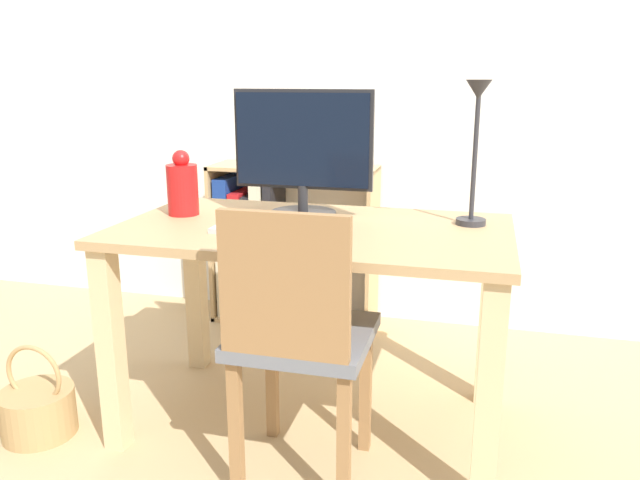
{
  "coord_description": "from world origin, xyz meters",
  "views": [
    {
      "loc": [
        0.54,
        -1.95,
        1.21
      ],
      "look_at": [
        0.0,
        0.1,
        0.65
      ],
      "focal_mm": 35.0,
      "sensor_mm": 36.0,
      "label": 1
    }
  ],
  "objects_px": {
    "chair": "(298,334)",
    "basket": "(38,410)",
    "monitor": "(303,148)",
    "vase": "(182,187)",
    "desk_lamp": "(476,139)",
    "bookshelf": "(266,241)",
    "keyboard": "(268,231)"
  },
  "relations": [
    {
      "from": "vase",
      "to": "desk_lamp",
      "type": "relative_size",
      "value": 0.49
    },
    {
      "from": "vase",
      "to": "desk_lamp",
      "type": "distance_m",
      "value": 1.03
    },
    {
      "from": "monitor",
      "to": "desk_lamp",
      "type": "height_order",
      "value": "desk_lamp"
    },
    {
      "from": "desk_lamp",
      "to": "bookshelf",
      "type": "distance_m",
      "value": 1.43
    },
    {
      "from": "keyboard",
      "to": "basket",
      "type": "relative_size",
      "value": 1.09
    },
    {
      "from": "basket",
      "to": "keyboard",
      "type": "bearing_deg",
      "value": 14.06
    },
    {
      "from": "vase",
      "to": "desk_lamp",
      "type": "xyz_separation_m",
      "value": [
        1.01,
        0.05,
        0.19
      ]
    },
    {
      "from": "vase",
      "to": "chair",
      "type": "relative_size",
      "value": 0.27
    },
    {
      "from": "keyboard",
      "to": "monitor",
      "type": "bearing_deg",
      "value": 81.95
    },
    {
      "from": "desk_lamp",
      "to": "basket",
      "type": "relative_size",
      "value": 1.42
    },
    {
      "from": "monitor",
      "to": "bookshelf",
      "type": "height_order",
      "value": "monitor"
    },
    {
      "from": "monitor",
      "to": "vase",
      "type": "bearing_deg",
      "value": -168.14
    },
    {
      "from": "desk_lamp",
      "to": "monitor",
      "type": "bearing_deg",
      "value": 176.07
    },
    {
      "from": "bookshelf",
      "to": "keyboard",
      "type": "bearing_deg",
      "value": -69.75
    },
    {
      "from": "monitor",
      "to": "chair",
      "type": "bearing_deg",
      "value": -75.61
    },
    {
      "from": "desk_lamp",
      "to": "chair",
      "type": "relative_size",
      "value": 0.54
    },
    {
      "from": "monitor",
      "to": "chair",
      "type": "relative_size",
      "value": 0.57
    },
    {
      "from": "keyboard",
      "to": "chair",
      "type": "height_order",
      "value": "chair"
    },
    {
      "from": "chair",
      "to": "basket",
      "type": "distance_m",
      "value": 1.03
    },
    {
      "from": "keyboard",
      "to": "bookshelf",
      "type": "height_order",
      "value": "bookshelf"
    },
    {
      "from": "desk_lamp",
      "to": "vase",
      "type": "bearing_deg",
      "value": -177.23
    },
    {
      "from": "chair",
      "to": "basket",
      "type": "relative_size",
      "value": 2.62
    },
    {
      "from": "bookshelf",
      "to": "monitor",
      "type": "bearing_deg",
      "value": -61.15
    },
    {
      "from": "monitor",
      "to": "keyboard",
      "type": "distance_m",
      "value": 0.36
    },
    {
      "from": "monitor",
      "to": "chair",
      "type": "distance_m",
      "value": 0.7
    },
    {
      "from": "desk_lamp",
      "to": "chair",
      "type": "height_order",
      "value": "desk_lamp"
    },
    {
      "from": "vase",
      "to": "bookshelf",
      "type": "relative_size",
      "value": 0.29
    },
    {
      "from": "chair",
      "to": "bookshelf",
      "type": "distance_m",
      "value": 1.38
    },
    {
      "from": "bookshelf",
      "to": "basket",
      "type": "xyz_separation_m",
      "value": [
        -0.41,
        -1.24,
        -0.31
      ]
    },
    {
      "from": "desk_lamp",
      "to": "chair",
      "type": "distance_m",
      "value": 0.84
    },
    {
      "from": "monitor",
      "to": "desk_lamp",
      "type": "xyz_separation_m",
      "value": [
        0.59,
        -0.04,
        0.05
      ]
    },
    {
      "from": "monitor",
      "to": "keyboard",
      "type": "height_order",
      "value": "monitor"
    }
  ]
}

